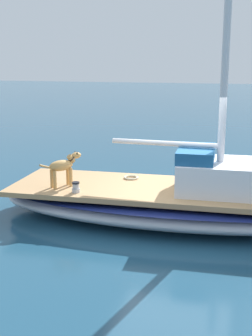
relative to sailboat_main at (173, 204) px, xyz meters
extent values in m
plane|color=navy|center=(0.00, 0.00, -0.34)|extent=(120.00, 120.00, 0.00)
ellipsoid|color=#B2B7C1|center=(0.00, 0.00, -0.06)|extent=(3.02, 7.36, 0.56)
ellipsoid|color=navy|center=(0.00, 0.00, 0.12)|extent=(3.04, 7.40, 0.08)
cube|color=tan|center=(0.00, 0.00, 0.27)|extent=(2.53, 6.76, 0.10)
cylinder|color=silver|center=(-0.07, -0.20, 1.22)|extent=(0.10, 2.20, 0.10)
cube|color=silver|center=(-0.09, 1.20, 0.62)|extent=(1.56, 2.30, 0.60)
cube|color=navy|center=(-0.09, 0.43, 1.04)|extent=(1.38, 0.80, 0.24)
ellipsoid|color=tan|center=(0.56, -2.20, 0.77)|extent=(0.55, 0.49, 0.22)
cylinder|color=tan|center=(0.38, -2.14, 0.51)|extent=(0.07, 0.07, 0.38)
cylinder|color=tan|center=(0.46, -2.04, 0.51)|extent=(0.07, 0.07, 0.38)
cylinder|color=tan|center=(0.67, -2.36, 0.51)|extent=(0.07, 0.07, 0.38)
cylinder|color=tan|center=(0.75, -2.26, 0.51)|extent=(0.07, 0.07, 0.38)
cylinder|color=tan|center=(0.38, -2.06, 0.88)|extent=(0.22, 0.20, 0.19)
ellipsoid|color=tan|center=(0.28, -1.99, 0.94)|extent=(0.25, 0.24, 0.13)
cone|color=#45331C|center=(0.26, -2.02, 1.00)|extent=(0.05, 0.05, 0.06)
cone|color=#45331C|center=(0.31, -1.95, 1.00)|extent=(0.05, 0.05, 0.06)
torus|color=black|center=(0.38, -2.06, 0.88)|extent=(0.18, 0.18, 0.10)
cylinder|color=tan|center=(0.85, -2.42, 0.80)|extent=(0.20, 0.17, 0.12)
cylinder|color=#B7B7BC|center=(0.85, -1.76, 0.36)|extent=(0.16, 0.16, 0.08)
cylinder|color=#B7B7BC|center=(0.85, -1.76, 0.45)|extent=(0.13, 0.13, 0.10)
cylinder|color=black|center=(0.85, -1.76, 0.52)|extent=(0.15, 0.15, 0.03)
torus|color=beige|center=(-0.49, -1.03, 0.35)|extent=(0.32, 0.32, 0.04)
camera|label=1|loc=(8.50, 1.61, 2.81)|focal=47.38mm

